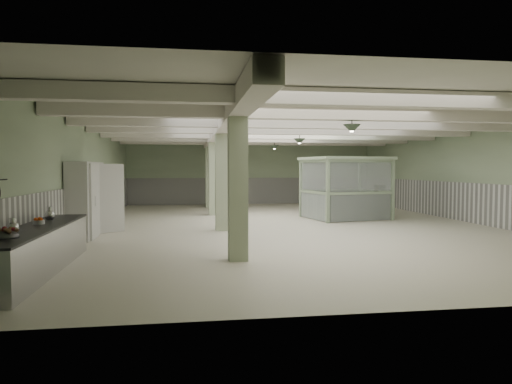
{
  "coord_description": "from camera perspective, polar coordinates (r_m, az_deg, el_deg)",
  "views": [
    {
      "loc": [
        -3.58,
        -16.07,
        2.06
      ],
      "look_at": [
        -1.46,
        -1.74,
        1.3
      ],
      "focal_mm": 32.0,
      "sensor_mm": 36.0,
      "label": 1
    }
  ],
  "objects": [
    {
      "name": "girder",
      "position": [
        16.16,
        -4.59,
        7.68
      ],
      "size": [
        0.45,
        19.9,
        0.4
      ],
      "primitive_type": "cube",
      "color": "white",
      "rests_on": "ceiling"
    },
    {
      "name": "guard_booth",
      "position": [
        18.98,
        11.11,
        1.89
      ],
      "size": [
        3.55,
        3.17,
        2.51
      ],
      "rotation": [
        0.0,
        0.0,
        0.19
      ],
      "color": "#8DA282",
      "rests_on": "floor"
    },
    {
      "name": "walkin_cooler",
      "position": [
        14.65,
        -20.39,
        -0.77
      ],
      "size": [
        1.17,
        2.49,
        2.29
      ],
      "color": "silver",
      "rests_on": "floor"
    },
    {
      "name": "beam_b",
      "position": [
        11.71,
        9.58,
        9.63
      ],
      "size": [
        13.9,
        0.35,
        0.32
      ],
      "primitive_type": "cube",
      "color": "white",
      "rests_on": "ceiling"
    },
    {
      "name": "prep_counter",
      "position": [
        9.97,
        -25.74,
        -6.52
      ],
      "size": [
        0.86,
        4.91,
        0.91
      ],
      "color": "#B0B1B5",
      "rests_on": "floor"
    },
    {
      "name": "floor",
      "position": [
        16.59,
        4.13,
        -4.14
      ],
      "size": [
        20.0,
        20.0,
        0.0
      ],
      "primitive_type": "plane",
      "color": "beige",
      "rests_on": "ground"
    },
    {
      "name": "beam_g",
      "position": [
        23.88,
        0.23,
        6.27
      ],
      "size": [
        13.9,
        0.35,
        0.32
      ],
      "primitive_type": "cube",
      "color": "white",
      "rests_on": "ceiling"
    },
    {
      "name": "ceiling",
      "position": [
        16.53,
        4.18,
        8.34
      ],
      "size": [
        14.0,
        20.0,
        0.02
      ],
      "primitive_type": "cube",
      "color": "white",
      "rests_on": "wall_back"
    },
    {
      "name": "beam_c",
      "position": [
        14.1,
        6.41,
        8.52
      ],
      "size": [
        13.9,
        0.35,
        0.32
      ],
      "primitive_type": "cube",
      "color": "white",
      "rests_on": "ceiling"
    },
    {
      "name": "column_a",
      "position": [
        10.13,
        -2.29,
        1.53
      ],
      "size": [
        0.42,
        0.42,
        3.6
      ],
      "primitive_type": "cube",
      "color": "#A2B08E",
      "rests_on": "floor"
    },
    {
      "name": "column_d",
      "position": [
        24.09,
        -5.84,
        2.37
      ],
      "size": [
        0.42,
        0.42,
        3.6
      ],
      "primitive_type": "cube",
      "color": "#A2B08E",
      "rests_on": "floor"
    },
    {
      "name": "pitcher_far",
      "position": [
        10.99,
        -24.39,
        -2.51
      ],
      "size": [
        0.27,
        0.29,
        0.31
      ],
      "primitive_type": null,
      "rotation": [
        0.0,
        0.0,
        0.29
      ],
      "color": "#B0B1B5",
      "rests_on": "prep_counter"
    },
    {
      "name": "beam_f",
      "position": [
        21.41,
        1.24,
        6.64
      ],
      "size": [
        13.9,
        0.35,
        0.32
      ],
      "primitive_type": "cube",
      "color": "white",
      "rests_on": "ceiling"
    },
    {
      "name": "pendant_mid",
      "position": [
        17.09,
        5.45,
        6.31
      ],
      "size": [
        0.44,
        0.44,
        0.22
      ],
      "primitive_type": "cone",
      "rotation": [
        3.14,
        0.0,
        0.0
      ],
      "color": "#324231",
      "rests_on": "ceiling"
    },
    {
      "name": "pendant_front",
      "position": [
        11.84,
        11.89,
        7.74
      ],
      "size": [
        0.44,
        0.44,
        0.22
      ],
      "primitive_type": "cone",
      "rotation": [
        3.14,
        0.0,
        0.0
      ],
      "color": "#324231",
      "rests_on": "ceiling"
    },
    {
      "name": "wainscot_back",
      "position": [
        26.32,
        -0.58,
        0.15
      ],
      "size": [
        13.9,
        0.05,
        1.5
      ],
      "primitive_type": "cube",
      "color": "white",
      "rests_on": "floor"
    },
    {
      "name": "wall_front",
      "position": [
        7.05,
        22.11,
        0.67
      ],
      "size": [
        14.0,
        0.02,
        3.6
      ],
      "primitive_type": "cube",
      "color": "#A2B893",
      "rests_on": "floor"
    },
    {
      "name": "wall_left",
      "position": [
        16.43,
        -20.44,
        1.91
      ],
      "size": [
        0.02,
        20.0,
        3.6
      ],
      "primitive_type": "cube",
      "color": "#A2B893",
      "rests_on": "floor"
    },
    {
      "name": "veg_colander",
      "position": [
        8.59,
        -28.75,
        -4.53
      ],
      "size": [
        0.4,
        0.4,
        0.18
      ],
      "primitive_type": null,
      "rotation": [
        0.0,
        0.0,
        -0.02
      ],
      "color": "#424147",
      "rests_on": "prep_counter"
    },
    {
      "name": "beam_d",
      "position": [
        16.52,
        4.17,
        7.72
      ],
      "size": [
        13.9,
        0.35,
        0.32
      ],
      "primitive_type": "cube",
      "color": "white",
      "rests_on": "ceiling"
    },
    {
      "name": "wainscot_right",
      "position": [
        19.27,
        24.84,
        -1.17
      ],
      "size": [
        0.05,
        19.9,
        1.5
      ],
      "primitive_type": "cube",
      "color": "white",
      "rests_on": "floor"
    },
    {
      "name": "orange_bowl",
      "position": [
        10.38,
        -25.51,
        -3.48
      ],
      "size": [
        0.24,
        0.24,
        0.08
      ],
      "primitive_type": "cylinder",
      "rotation": [
        0.0,
        0.0,
        -0.07
      ],
      "color": "#B2B2B7",
      "rests_on": "prep_counter"
    },
    {
      "name": "wainscot_left",
      "position": [
        16.47,
        -20.29,
        -1.74
      ],
      "size": [
        0.05,
        19.9,
        1.5
      ],
      "primitive_type": "cube",
      "color": "white",
      "rests_on": "floor"
    },
    {
      "name": "wall_right",
      "position": [
        19.24,
        24.97,
        1.95
      ],
      "size": [
        0.02,
        20.0,
        3.6
      ],
      "primitive_type": "cube",
      "color": "#A2B893",
      "rests_on": "floor"
    },
    {
      "name": "pitcher_near",
      "position": [
        8.98,
        -28.1,
        -3.82
      ],
      "size": [
        0.24,
        0.27,
        0.3
      ],
      "primitive_type": null,
      "rotation": [
        0.0,
        0.0,
        -0.2
      ],
      "color": "#B0B1B5",
      "rests_on": "prep_counter"
    },
    {
      "name": "pendant_back",
      "position": [
        21.97,
        2.31,
        5.58
      ],
      "size": [
        0.44,
        0.44,
        0.22
      ],
      "primitive_type": "cone",
      "rotation": [
        3.14,
        0.0,
        0.0
      ],
      "color": "#324231",
      "rests_on": "ceiling"
    },
    {
      "name": "wall_back",
      "position": [
        26.31,
        -0.59,
        2.44
      ],
      "size": [
        14.0,
        0.02,
        3.6
      ],
      "primitive_type": "cube",
      "color": "#A2B893",
      "rests_on": "floor"
    },
    {
      "name": "column_b",
      "position": [
        15.11,
        -4.31,
        2.01
      ],
      "size": [
        0.42,
        0.42,
        3.6
      ],
      "primitive_type": "cube",
      "color": "#A2B08E",
      "rests_on": "floor"
    },
    {
      "name": "beam_e",
      "position": [
        18.96,
        2.52,
        7.11
      ],
      "size": [
        13.9,
        0.35,
        0.32
      ],
      "primitive_type": "cube",
      "color": "white",
      "rests_on": "ceiling"
    },
    {
      "name": "filing_cabinet",
      "position": [
        19.85,
        15.16,
        -1.06
      ],
      "size": [
        0.65,
        0.76,
        1.38
      ],
      "primitive_type": "cube",
      "rotation": [
        0.0,
        0.0,
        -0.38
      ],
      "color": "#555849",
      "rests_on": "floor"
    },
    {
      "name": "column_c",
      "position": [
        20.1,
        -5.33,
        2.25
      ],
      "size": [
        0.42,
        0.42,
        3.6
      ],
      "primitive_type": "cube",
      "color": "#A2B08E",
      "rests_on": "floor"
    },
    {
      "name": "beam_a",
      "position": [
        9.38,
        14.39,
        11.25
      ],
      "size": [
        13.9,
        0.35,
        0.32
      ],
      "primitive_type": "cube",
      "color": "white",
      "rests_on": "ceiling"
    }
  ]
}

